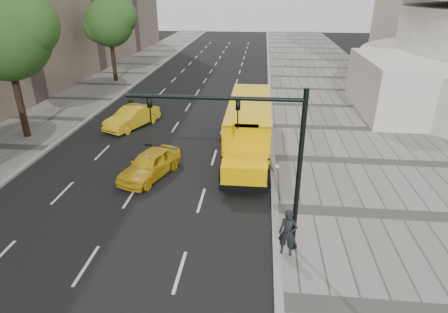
# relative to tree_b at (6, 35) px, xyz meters

# --- Properties ---
(ground) EXTENTS (140.00, 140.00, 0.00)m
(ground) POSITION_rel_tree_b_xyz_m (10.40, -1.90, -6.73)
(ground) COLOR black
(ground) RESTS_ON ground
(sidewalk_museum) EXTENTS (12.00, 140.00, 0.15)m
(sidewalk_museum) POSITION_rel_tree_b_xyz_m (22.40, -1.90, -6.65)
(sidewalk_museum) COLOR gray
(sidewalk_museum) RESTS_ON ground
(sidewalk_far) EXTENTS (6.00, 140.00, 0.15)m
(sidewalk_far) POSITION_rel_tree_b_xyz_m (-0.60, -1.90, -6.65)
(sidewalk_far) COLOR gray
(sidewalk_far) RESTS_ON ground
(curb_museum) EXTENTS (0.30, 140.00, 0.15)m
(curb_museum) POSITION_rel_tree_b_xyz_m (16.40, -1.90, -6.65)
(curb_museum) COLOR gray
(curb_museum) RESTS_ON ground
(curb_far) EXTENTS (0.30, 140.00, 0.15)m
(curb_far) POSITION_rel_tree_b_xyz_m (2.40, -1.90, -6.65)
(curb_far) COLOR gray
(curb_far) RESTS_ON ground
(tree_b) EXTENTS (6.17, 5.49, 9.43)m
(tree_b) POSITION_rel_tree_b_xyz_m (0.00, 0.00, 0.00)
(tree_b) COLOR black
(tree_b) RESTS_ON ground
(tree_c) EXTENTS (5.40, 4.80, 8.45)m
(tree_c) POSITION_rel_tree_b_xyz_m (-0.01, 16.59, -0.63)
(tree_c) COLOR black
(tree_c) RESTS_ON ground
(school_bus) EXTENTS (2.96, 11.56, 3.19)m
(school_bus) POSITION_rel_tree_b_xyz_m (14.90, -0.42, -4.96)
(school_bus) COLOR #FDC000
(school_bus) RESTS_ON ground
(taxi_near) EXTENTS (3.01, 4.56, 1.44)m
(taxi_near) POSITION_rel_tree_b_xyz_m (9.81, -4.71, -6.00)
(taxi_near) COLOR gold
(taxi_near) RESTS_ON ground
(taxi_far) EXTENTS (3.32, 4.81, 1.50)m
(taxi_far) POSITION_rel_tree_b_xyz_m (6.32, 2.79, -5.97)
(taxi_far) COLOR gold
(taxi_far) RESTS_ON ground
(pedestrian) EXTENTS (0.76, 0.59, 1.86)m
(pedestrian) POSITION_rel_tree_b_xyz_m (16.74, -10.66, -5.64)
(pedestrian) COLOR black
(pedestrian) RESTS_ON sidewalk_museum
(traffic_signal) EXTENTS (6.18, 0.36, 6.40)m
(traffic_signal) POSITION_rel_tree_b_xyz_m (15.59, -10.24, -2.63)
(traffic_signal) COLOR black
(traffic_signal) RESTS_ON ground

